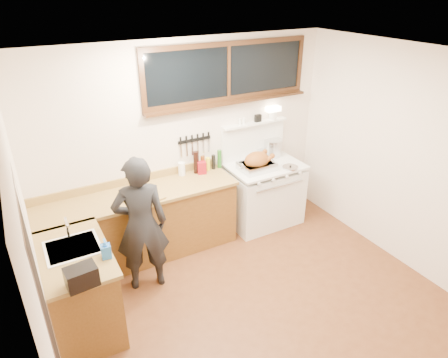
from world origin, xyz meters
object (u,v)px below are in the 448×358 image
man (141,225)px  roast_turkey (257,163)px  cutting_board (144,195)px  vintage_stove (263,192)px

man → roast_turkey: (1.76, 0.42, 0.20)m
cutting_board → roast_turkey: bearing=1.7°
man → roast_turkey: man is taller
vintage_stove → cutting_board: (-1.78, -0.13, 0.49)m
man → roast_turkey: 1.82m
vintage_stove → roast_turkey: vintage_stove is taller
cutting_board → man: bearing=-114.7°
vintage_stove → cutting_board: vintage_stove is taller
man → cutting_board: bearing=65.3°
vintage_stove → man: size_ratio=1.00×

